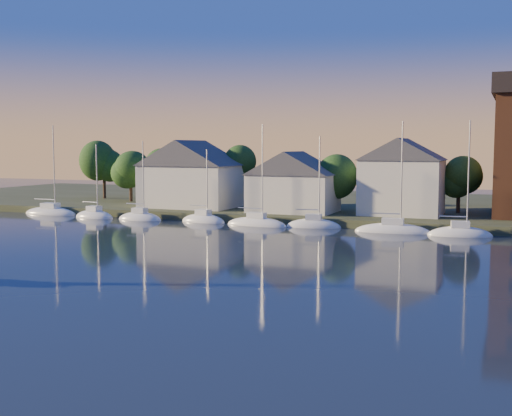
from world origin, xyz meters
The scene contains 8 objects.
ground centered at (0.00, 0.00, 0.00)m, with size 260.00×260.00×0.00m, color black.
shoreline_land centered at (0.00, 75.00, 0.00)m, with size 160.00×50.00×2.00m, color #303720.
wooden_dock centered at (0.00, 52.00, 0.00)m, with size 120.00×3.00×1.00m, color brown.
clubhouse_west centered at (-22.00, 58.00, 5.93)m, with size 13.65×9.45×9.64m.
clubhouse_centre centered at (-6.00, 57.00, 5.13)m, with size 11.55×8.40×8.08m.
clubhouse_east centered at (8.00, 59.00, 6.00)m, with size 10.50×8.40×9.80m.
tree_line centered at (2.00, 63.00, 7.18)m, with size 93.40×5.40×8.90m.
moored_fleet centered at (-12.00, 49.00, 0.10)m, with size 63.50×2.40×12.05m.
Camera 1 is at (21.76, -24.10, 9.69)m, focal length 45.00 mm.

